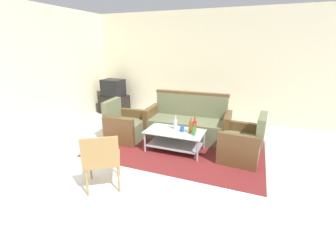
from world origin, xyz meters
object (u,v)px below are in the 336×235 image
Objects in this scene: bottle_green at (194,131)px; tv_stand at (114,104)px; bottle_brown at (191,127)px; wicker_chair at (102,157)px; armchair_left at (125,127)px; bottle_clear at (175,124)px; coffee_table at (175,138)px; couch at (188,124)px; armchair_right at (242,144)px; bottle_red at (195,126)px; cup at (182,129)px; television at (113,88)px.

tv_stand is at bearing 147.80° from bottle_green.
bottle_brown is 1.74m from wicker_chair.
bottle_green is at bearing -32.20° from tv_stand.
bottle_clear is (1.16, -0.03, 0.22)m from armchair_left.
armchair_left is at bearing 175.39° from bottle_brown.
tv_stand reaches higher than coffee_table.
couch reaches higher than armchair_right.
bottle_red is (0.05, 0.09, -0.00)m from bottle_brown.
tv_stand is at bearing 146.89° from cup.
bottle_brown is 0.36× the size of tv_stand.
bottle_brown reaches higher than cup.
bottle_red is at bearing 28.64° from wicker_chair.
armchair_right reaches higher than tv_stand.
coffee_table is at bearing 85.24° from couch.
bottle_green reaches higher than coffee_table.
cup is 3.21m from television.
armchair_right is at bearing 85.07° from armchair_left.
bottle_brown is 0.17m from cup.
tv_stand is (-2.68, 1.75, -0.20)m from cup.
couch reaches higher than coffee_table.
couch is at bearing 109.92° from bottle_brown.
armchair_right is 8.50× the size of cup.
coffee_table is 1.31× the size of wicker_chair.
armchair_left is 1.00× the size of armchair_right.
couch reaches higher than wicker_chair.
couch is 0.66m from bottle_clear.
bottle_clear is 0.32× the size of tv_stand.
wicker_chair reaches higher than bottle_red.
bottle_green reaches higher than tv_stand.
couch is 6.45× the size of bottle_red.
armchair_right reaches higher than coffee_table.
bottle_brown is at bearing 153.47° from television.
armchair_left is at bearing 24.32° from couch.
television is (-2.84, 1.76, 0.24)m from bottle_brown.
bottle_clear is at bearing 82.22° from couch.
coffee_table is at bearing -162.83° from bottle_red.
wicker_chair reaches higher than cup.
couch reaches higher than bottle_red.
armchair_left is 1.79m from wicker_chair.
bottle_red is at bearing 21.25° from cup.
bottle_green is at bearing 78.15° from armchair_left.
television reaches higher than bottle_clear.
bottle_clear reaches higher than tv_stand.
wicker_chair is at bearing -107.14° from bottle_clear.
bottle_green is (1.58, -0.21, 0.21)m from armchair_left.
couch reaches higher than bottle_green.
bottle_green is 0.45m from bottle_clear.
armchair_right is at bearing 149.87° from couch.
bottle_brown is at bearing 134.00° from bottle_green.
wicker_chair reaches higher than bottle_brown.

